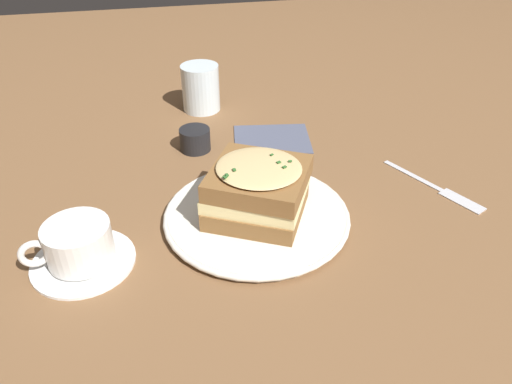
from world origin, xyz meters
name	(u,v)px	position (x,y,z in m)	size (l,w,h in m)	color
ground_plane	(246,222)	(0.00, 0.00, 0.00)	(2.40, 2.40, 0.00)	brown
dinner_plate	(256,214)	(0.02, 0.00, 0.01)	(0.26, 0.26, 0.01)	silver
sandwich	(257,189)	(0.02, 0.00, 0.05)	(0.17, 0.17, 0.08)	brown
teacup_with_saucer	(79,248)	(-0.22, -0.04, 0.03)	(0.13, 0.13, 0.06)	white
water_glass	(201,88)	(-0.02, 0.38, 0.05)	(0.07, 0.07, 0.09)	silver
fork	(443,191)	(0.31, 0.01, 0.00)	(0.09, 0.17, 0.00)	silver
napkin	(272,139)	(0.09, 0.23, 0.00)	(0.13, 0.11, 0.00)	#4C5166
condiment_pot	(195,139)	(-0.05, 0.22, 0.02)	(0.05, 0.05, 0.04)	black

